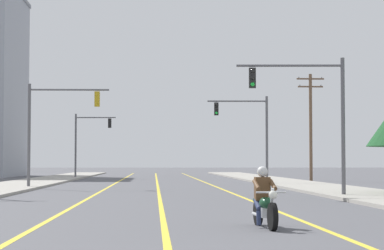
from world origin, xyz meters
TOP-DOWN VIEW (x-y plane):
  - lane_stripe_center at (-0.20, 45.00)m, footprint 0.16×100.00m
  - lane_stripe_left at (-3.26, 45.00)m, footprint 0.16×100.00m
  - lane_stripe_right at (3.48, 45.00)m, footprint 0.16×100.00m
  - sidewalk_kerb_right at (9.29, 40.00)m, footprint 4.40×110.00m
  - sidewalk_kerb_left at (-9.29, 40.00)m, footprint 4.40×110.00m
  - motorcycle_with_rider at (2.18, 8.54)m, footprint 0.70×2.19m
  - traffic_signal_near_right at (6.55, 23.49)m, footprint 4.80×0.44m
  - traffic_signal_near_left at (-6.46, 35.23)m, footprint 4.79×0.37m
  - traffic_signal_mid_right at (6.29, 42.91)m, footprint 4.27×0.37m
  - traffic_signal_mid_left at (-6.89, 62.93)m, footprint 3.94×0.42m
  - utility_pole_right_far at (12.48, 51.68)m, footprint 2.28×0.26m

SIDE VIEW (x-z plane):
  - lane_stripe_center at x=-0.20m, z-range 0.00..0.01m
  - lane_stripe_left at x=-3.26m, z-range 0.00..0.01m
  - lane_stripe_right at x=3.48m, z-range 0.00..0.01m
  - sidewalk_kerb_right at x=9.29m, z-range 0.00..0.14m
  - sidewalk_kerb_left at x=-9.29m, z-range 0.00..0.14m
  - motorcycle_with_rider at x=2.18m, z-range -0.14..1.32m
  - traffic_signal_mid_left at x=-6.89m, z-range 0.94..7.14m
  - traffic_signal_mid_right at x=6.29m, z-range 0.96..7.16m
  - traffic_signal_near_left at x=-6.46m, z-range 0.99..7.19m
  - traffic_signal_near_right at x=6.55m, z-range 0.99..7.19m
  - utility_pole_right_far at x=12.48m, z-range 0.37..9.22m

